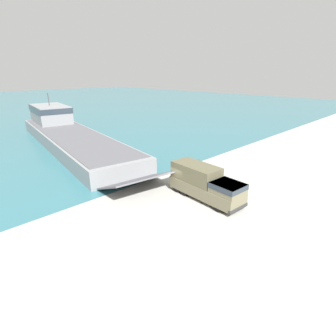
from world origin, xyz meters
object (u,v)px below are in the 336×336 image
landing_craft (66,131)px  mooring_bollard (198,162)px  military_truck (205,183)px  soldier_on_ramp (232,187)px

landing_craft → mooring_bollard: bearing=-64.9°
military_truck → mooring_bollard: 9.99m
soldier_on_ramp → landing_craft: bearing=-49.8°
landing_craft → military_truck: (-0.18, -30.67, -0.32)m
landing_craft → military_truck: landing_craft is taller
mooring_bollard → soldier_on_ramp: bearing=-121.1°
military_truck → mooring_bollard: size_ratio=11.11×
military_truck → soldier_on_ramp: (2.34, -1.50, -0.63)m
military_truck → mooring_bollard: military_truck is taller
mooring_bollard → landing_craft: bearing=106.5°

